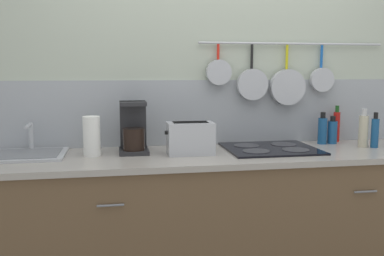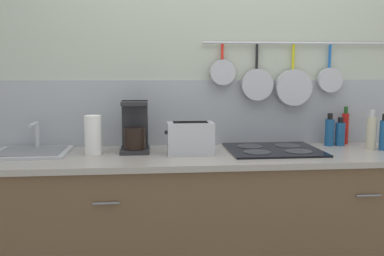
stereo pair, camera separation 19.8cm
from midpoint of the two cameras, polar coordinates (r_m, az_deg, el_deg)
wall_back at (r=2.94m, az=5.96°, el=4.96°), size 7.20×0.14×2.60m
cabinet_base at (r=2.76m, az=7.20°, el=-13.06°), size 2.90×0.63×0.87m
countertop at (r=2.63m, az=7.37°, el=-3.76°), size 2.94×0.65×0.03m
sink_basin at (r=2.74m, az=-18.67°, el=-2.93°), size 0.44×0.40×0.18m
paper_towel_roll at (r=2.61m, az=-10.94°, el=-0.93°), size 0.10×0.10×0.23m
coffee_maker at (r=2.67m, az=-5.52°, el=-0.34°), size 0.18×0.22×0.31m
toaster at (r=2.57m, az=1.99°, el=-1.38°), size 0.29×0.16×0.20m
cooktop at (r=2.76m, az=12.82°, el=-2.84°), size 0.57×0.50×0.01m
bottle_cooking_wine at (r=3.03m, az=19.66°, el=-0.45°), size 0.06×0.06×0.22m
bottle_sesame_oil at (r=3.06m, az=20.90°, el=-0.65°), size 0.06×0.06×0.19m
bottle_dish_soap at (r=3.15m, az=21.46°, el=0.07°), size 0.05×0.05×0.26m
bottle_hot_sauce at (r=2.98m, az=24.58°, el=-0.52°), size 0.06×0.06×0.25m
bottle_vinegar at (r=3.00m, az=25.92°, el=-0.76°), size 0.05×0.05×0.23m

